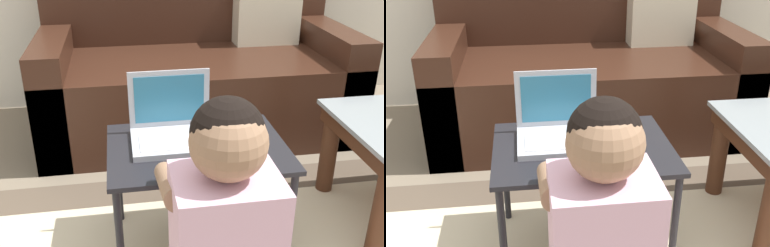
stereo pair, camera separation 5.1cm
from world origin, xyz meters
The scene contains 4 objects.
couch centered at (0.20, 1.18, 0.31)m, with size 1.63×0.83×0.91m.
laptop_desk centered at (0.02, 0.13, 0.37)m, with size 0.59×0.43×0.41m.
laptop centered at (-0.06, 0.18, 0.45)m, with size 0.28×0.21×0.22m.
computer_mouse centered at (0.17, 0.13, 0.43)m, with size 0.07×0.10×0.04m.
Camera 2 is at (-0.16, -1.17, 1.11)m, focal length 42.00 mm.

